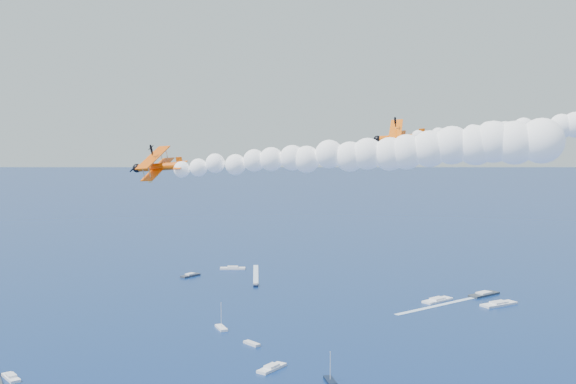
% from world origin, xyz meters
% --- Properties ---
extents(biplane_lead, '(10.15, 12.11, 8.75)m').
position_xyz_m(biplane_lead, '(15.50, 37.93, 59.19)').
color(biplane_lead, '#FF5E05').
extents(biplane_trail, '(9.08, 10.88, 8.15)m').
position_xyz_m(biplane_trail, '(-10.54, 9.23, 55.63)').
color(biplane_trail, '#ED5305').
extents(smoke_trail_trail, '(53.13, 21.01, 9.48)m').
position_xyz_m(smoke_trail_trail, '(15.52, 13.42, 57.61)').
color(smoke_trail_trail, white).
extents(spectator_boats, '(231.95, 175.56, 0.70)m').
position_xyz_m(spectator_boats, '(-3.91, 119.05, 0.35)').
color(spectator_boats, '#2F363F').
rests_on(spectator_boats, ground).
extents(boat_wakes, '(97.86, 185.43, 0.04)m').
position_xyz_m(boat_wakes, '(-54.80, 132.72, 0.03)').
color(boat_wakes, white).
rests_on(boat_wakes, ground).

